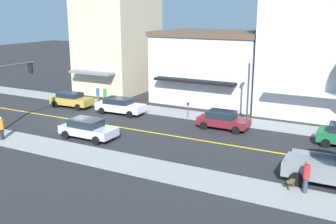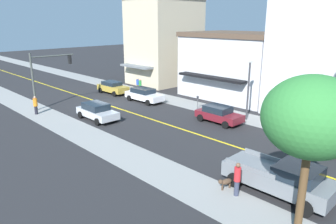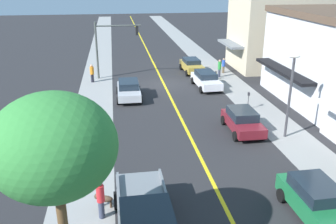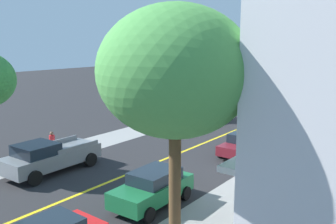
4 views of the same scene
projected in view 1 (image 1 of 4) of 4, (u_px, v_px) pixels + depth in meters
name	position (u px, v px, depth m)	size (l,w,h in m)	color
ground_plane	(79.00, 121.00, 35.12)	(140.00, 140.00, 0.00)	#262628
sidewalk_left	(121.00, 106.00, 40.61)	(3.01, 126.00, 0.01)	gray
sidewalk_right	(22.00, 141.00, 29.63)	(3.01, 126.00, 0.01)	gray
road_centerline_stripe	(79.00, 121.00, 35.12)	(0.20, 126.00, 0.00)	yellow
corner_shop_building	(118.00, 41.00, 47.08)	(10.43, 7.37, 11.78)	beige
tan_rowhouse	(212.00, 66.00, 42.14)	(9.51, 11.21, 7.36)	silver
brick_apartment_block	(325.00, 53.00, 36.63)	(10.43, 10.91, 11.18)	silver
fire_hydrant	(108.00, 103.00, 39.98)	(0.44, 0.24, 0.85)	yellow
parking_meter	(188.00, 108.00, 35.97)	(0.12, 0.18, 1.38)	#4C4C51
traffic_light_mast	(6.00, 84.00, 31.40)	(4.53, 0.32, 5.63)	#474C47
street_lamp	(248.00, 84.00, 33.42)	(0.70, 0.36, 5.39)	#38383D
maroon_sedan_left_curb	(223.00, 120.00, 32.53)	(2.06, 4.14, 1.48)	maroon
gold_sedan_left_curb	(71.00, 100.00, 39.80)	(2.07, 4.32, 1.46)	#B29338
white_sedan_left_curb	(120.00, 106.00, 37.27)	(2.16, 4.67, 1.49)	silver
silver_sedan_right_curb	(88.00, 128.00, 30.14)	(2.11, 4.41, 1.48)	#B7BABF
pedestrian_red_shirt	(306.00, 176.00, 21.05)	(0.34, 0.34, 1.81)	#33384C
pedestrian_orange_shirt	(1.00, 128.00, 29.80)	(0.39, 0.39, 1.76)	black
pedestrian_green_shirt	(105.00, 95.00, 40.71)	(0.33, 0.33, 1.84)	#33384C
pedestrian_blue_shirt	(98.00, 94.00, 42.26)	(0.34, 0.34, 1.60)	brown
small_dog	(291.00, 182.00, 21.61)	(0.86, 0.48, 0.64)	#4C3828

